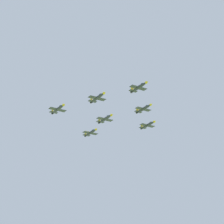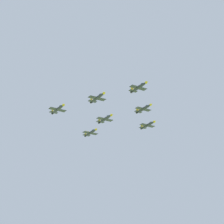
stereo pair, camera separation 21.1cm
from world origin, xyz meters
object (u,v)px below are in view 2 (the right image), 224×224
at_px(jet_lead, 139,87).
at_px(jet_right_wingman, 98,98).
at_px(jet_left_wingman, 144,108).
at_px(jet_right_outer, 58,109).
at_px(jet_slot_rear, 105,119).
at_px(jet_left_outer, 148,125).
at_px(jet_trailing, 91,132).

xyz_separation_m(jet_lead, jet_right_wingman, (14.21, 16.65, -2.56)).
xyz_separation_m(jet_left_wingman, jet_right_wingman, (-4.52, 27.99, -0.03)).
distance_m(jet_right_outer, jet_slot_rear, 28.35).
relative_size(jet_left_wingman, jet_left_outer, 0.99).
relative_size(jet_right_wingman, jet_slot_rear, 1.00).
distance_m(jet_left_outer, jet_trailing, 33.23).
bearing_deg(jet_right_outer, jet_left_outer, 89.04).
xyz_separation_m(jet_left_outer, jet_trailing, (11.95, 30.65, -4.71)).
bearing_deg(jet_lead, jet_right_outer, -140.31).
distance_m(jet_lead, jet_slot_rear, 33.82).
height_order(jet_left_outer, jet_trailing, jet_left_outer).
xyz_separation_m(jet_left_outer, jet_slot_rear, (-4.52, 27.99, -1.83)).
bearing_deg(jet_slot_rear, jet_right_wingman, -40.81).
bearing_deg(jet_left_outer, jet_right_outer, -89.98).
xyz_separation_m(jet_right_outer, jet_slot_rear, (4.52, -27.99, 0.27)).
distance_m(jet_left_wingman, jet_right_wingman, 28.35).
height_order(jet_left_wingman, jet_trailing, jet_left_wingman).
xyz_separation_m(jet_right_wingman, jet_right_outer, (14.21, 16.65, -3.31)).
height_order(jet_left_wingman, jet_right_wingman, jet_right_wingman).
bearing_deg(jet_right_wingman, jet_lead, 40.14).
distance_m(jet_slot_rear, jet_trailing, 16.93).
height_order(jet_right_wingman, jet_right_outer, jet_right_wingman).
distance_m(jet_right_wingman, jet_right_outer, 22.14).
height_order(jet_right_wingman, jet_left_outer, jet_right_wingman).
height_order(jet_slot_rear, jet_trailing, jet_slot_rear).
relative_size(jet_lead, jet_right_outer, 0.98).
distance_m(jet_left_wingman, jet_left_outer, 21.92).
distance_m(jet_lead, jet_trailing, 50.75).
distance_m(jet_lead, jet_left_outer, 43.94).
bearing_deg(jet_left_outer, jet_trailing, -120.45).
bearing_deg(jet_left_wingman, jet_lead, -41.39).
bearing_deg(jet_trailing, jet_left_outer, 59.21).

